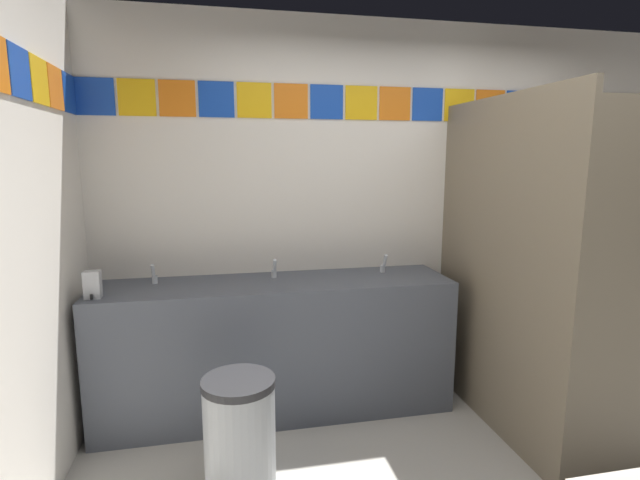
# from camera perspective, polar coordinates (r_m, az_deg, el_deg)

# --- Properties ---
(wall_back) EXTENTS (4.18, 0.09, 2.64)m
(wall_back) POSITION_cam_1_polar(r_m,az_deg,el_deg) (3.56, 8.37, 3.78)
(wall_back) COLOR silver
(wall_back) RESTS_ON ground_plane
(vanity_counter) EXTENTS (2.30, 0.56, 0.89)m
(vanity_counter) POSITION_cam_1_polar(r_m,az_deg,el_deg) (3.27, -5.17, -12.35)
(vanity_counter) COLOR #4C515B
(vanity_counter) RESTS_ON ground_plane
(faucet_left) EXTENTS (0.04, 0.10, 0.14)m
(faucet_left) POSITION_cam_1_polar(r_m,az_deg,el_deg) (3.22, -19.21, -4.11)
(faucet_left) COLOR silver
(faucet_left) RESTS_ON vanity_counter
(faucet_center) EXTENTS (0.04, 0.10, 0.14)m
(faucet_center) POSITION_cam_1_polar(r_m,az_deg,el_deg) (3.21, -5.48, -3.66)
(faucet_center) COLOR silver
(faucet_center) RESTS_ON vanity_counter
(faucet_right) EXTENTS (0.04, 0.10, 0.14)m
(faucet_right) POSITION_cam_1_polar(r_m,az_deg,el_deg) (3.37, 7.59, -3.03)
(faucet_right) COLOR silver
(faucet_right) RESTS_ON vanity_counter
(soap_dispenser) EXTENTS (0.09, 0.09, 0.16)m
(soap_dispenser) POSITION_cam_1_polar(r_m,az_deg,el_deg) (3.03, -25.54, -4.84)
(soap_dispenser) COLOR #B7BABF
(soap_dispenser) RESTS_ON vanity_counter
(stall_divider) EXTENTS (0.92, 1.41, 2.06)m
(stall_divider) POSITION_cam_1_polar(r_m,az_deg,el_deg) (3.02, 25.51, -3.83)
(stall_divider) COLOR #726651
(stall_divider) RESTS_ON ground_plane
(toilet) EXTENTS (0.39, 0.49, 0.74)m
(toilet) POSITION_cam_1_polar(r_m,az_deg,el_deg) (3.91, 24.26, -11.90)
(toilet) COLOR white
(toilet) RESTS_ON ground_plane
(trash_bin) EXTENTS (0.37, 0.37, 0.59)m
(trash_bin) POSITION_cam_1_polar(r_m,az_deg,el_deg) (2.67, -9.56, -21.76)
(trash_bin) COLOR #999EA3
(trash_bin) RESTS_ON ground_plane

